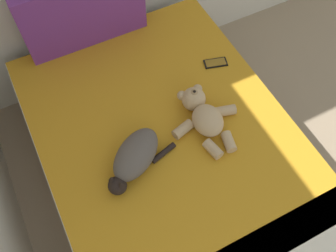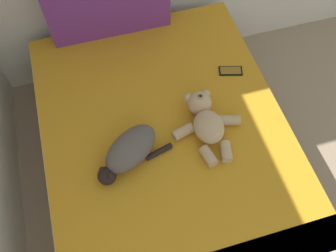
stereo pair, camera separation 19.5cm
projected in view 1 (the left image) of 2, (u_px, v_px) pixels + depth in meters
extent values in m
cube|color=olive|center=(168.00, 164.00, 2.42)|extent=(1.46, 2.00, 0.29)
cube|color=white|center=(168.00, 146.00, 2.20)|extent=(1.41, 1.94, 0.22)
cube|color=orange|center=(163.00, 128.00, 2.13)|extent=(1.40, 1.80, 0.02)
cube|color=#72338C|center=(83.00, 12.00, 2.28)|extent=(0.79, 0.13, 0.47)
ellipsoid|color=#59514C|center=(136.00, 154.00, 1.95)|extent=(0.39, 0.35, 0.15)
sphere|color=black|center=(118.00, 186.00, 1.88)|extent=(0.10, 0.10, 0.10)
cone|color=black|center=(121.00, 184.00, 1.83)|extent=(0.04, 0.04, 0.04)
cone|color=black|center=(112.00, 179.00, 1.84)|extent=(0.04, 0.04, 0.04)
cylinder|color=black|center=(163.00, 153.00, 2.02)|extent=(0.16, 0.07, 0.03)
ellipsoid|color=black|center=(122.00, 169.00, 1.96)|extent=(0.11, 0.10, 0.04)
ellipsoid|color=tan|center=(208.00, 120.00, 2.06)|extent=(0.17, 0.21, 0.14)
sphere|color=tan|center=(194.00, 99.00, 2.14)|extent=(0.14, 0.14, 0.14)
sphere|color=#9E7F58|center=(194.00, 94.00, 2.10)|extent=(0.06, 0.06, 0.06)
sphere|color=black|center=(194.00, 92.00, 2.08)|extent=(0.02, 0.02, 0.02)
sphere|color=tan|center=(182.00, 96.00, 2.14)|extent=(0.06, 0.06, 0.06)
sphere|color=tan|center=(198.00, 89.00, 2.17)|extent=(0.06, 0.06, 0.06)
cylinder|color=tan|center=(183.00, 129.00, 2.08)|extent=(0.13, 0.09, 0.06)
cylinder|color=tan|center=(213.00, 149.00, 2.01)|extent=(0.08, 0.12, 0.06)
cylinder|color=tan|center=(225.00, 111.00, 2.14)|extent=(0.13, 0.09, 0.06)
cylinder|color=tan|center=(229.00, 142.00, 2.04)|extent=(0.08, 0.12, 0.06)
cube|color=black|center=(216.00, 63.00, 2.37)|extent=(0.16, 0.11, 0.01)
cube|color=olive|center=(216.00, 62.00, 2.36)|extent=(0.14, 0.09, 0.00)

